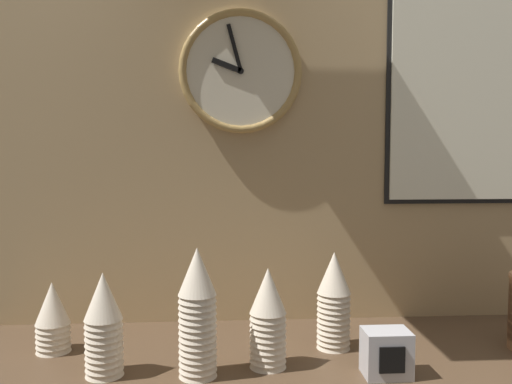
# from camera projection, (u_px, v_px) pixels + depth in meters

# --- Properties ---
(ground_plane) EXTENTS (1.60, 0.56, 0.04)m
(ground_plane) POSITION_uv_depth(u_px,v_px,m) (315.00, 362.00, 1.21)
(ground_plane) COLOR #4C3826
(wall_tiled_back) EXTENTS (1.60, 0.03, 1.05)m
(wall_tiled_back) POSITION_uv_depth(u_px,v_px,m) (299.00, 123.00, 1.43)
(wall_tiled_back) COLOR tan
(wall_tiled_back) RESTS_ON ground_plane
(cup_stack_far_left) EXTENTS (0.08, 0.08, 0.16)m
(cup_stack_far_left) POSITION_uv_depth(u_px,v_px,m) (53.00, 317.00, 1.21)
(cup_stack_far_left) COLOR beige
(cup_stack_far_left) RESTS_ON ground_plane
(cup_stack_center_right) EXTENTS (0.08, 0.08, 0.22)m
(cup_stack_center_right) POSITION_uv_depth(u_px,v_px,m) (334.00, 300.00, 1.23)
(cup_stack_center_right) COLOR beige
(cup_stack_center_right) RESTS_ON ground_plane
(cup_stack_center_left) EXTENTS (0.08, 0.08, 0.26)m
(cup_stack_center_left) POSITION_uv_depth(u_px,v_px,m) (197.00, 312.00, 1.08)
(cup_stack_center_left) COLOR beige
(cup_stack_center_left) RESTS_ON ground_plane
(cup_stack_left) EXTENTS (0.08, 0.08, 0.21)m
(cup_stack_left) POSITION_uv_depth(u_px,v_px,m) (104.00, 324.00, 1.08)
(cup_stack_left) COLOR beige
(cup_stack_left) RESTS_ON ground_plane
(cup_stack_center) EXTENTS (0.08, 0.08, 0.21)m
(cup_stack_center) POSITION_uv_depth(u_px,v_px,m) (268.00, 318.00, 1.12)
(cup_stack_center) COLOR beige
(cup_stack_center) RESTS_ON ground_plane
(wall_clock) EXTENTS (0.31, 0.03, 0.31)m
(wall_clock) POSITION_uv_depth(u_px,v_px,m) (241.00, 71.00, 1.38)
(wall_clock) COLOR beige
(menu_board) EXTENTS (0.46, 0.01, 0.55)m
(menu_board) POSITION_uv_depth(u_px,v_px,m) (471.00, 100.00, 1.43)
(menu_board) COLOR black
(napkin_dispenser) EXTENTS (0.09, 0.08, 0.09)m
(napkin_dispenser) POSITION_uv_depth(u_px,v_px,m) (386.00, 353.00, 1.09)
(napkin_dispenser) COLOR #B7B7BC
(napkin_dispenser) RESTS_ON ground_plane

